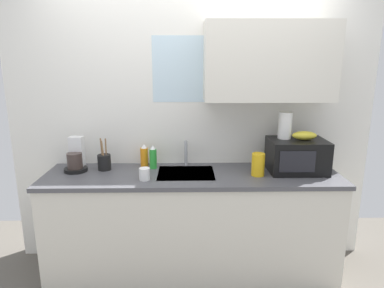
{
  "coord_description": "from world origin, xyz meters",
  "views": [
    {
      "loc": [
        -0.05,
        -2.66,
        1.81
      ],
      "look_at": [
        0.0,
        0.0,
        1.15
      ],
      "focal_mm": 32.12,
      "sensor_mm": 36.0,
      "label": 1
    }
  ],
  "objects_px": {
    "dish_soap_bottle_green": "(153,158)",
    "dish_soap_bottle_orange": "(144,156)",
    "coffee_maker": "(76,158)",
    "banana_bunch": "(304,135)",
    "paper_towel_roll": "(285,125)",
    "cereal_canister": "(258,164)",
    "mug_white": "(145,174)",
    "utensil_crock": "(104,162)",
    "microwave": "(297,156)"
  },
  "relations": [
    {
      "from": "dish_soap_bottle_green",
      "to": "dish_soap_bottle_orange",
      "type": "relative_size",
      "value": 1.01
    },
    {
      "from": "coffee_maker",
      "to": "banana_bunch",
      "type": "bearing_deg",
      "value": -1.77
    },
    {
      "from": "paper_towel_roll",
      "to": "cereal_canister",
      "type": "bearing_deg",
      "value": -147.99
    },
    {
      "from": "mug_white",
      "to": "banana_bunch",
      "type": "bearing_deg",
      "value": 8.4
    },
    {
      "from": "paper_towel_roll",
      "to": "dish_soap_bottle_green",
      "type": "height_order",
      "value": "paper_towel_roll"
    },
    {
      "from": "paper_towel_roll",
      "to": "coffee_maker",
      "type": "relative_size",
      "value": 0.79
    },
    {
      "from": "coffee_maker",
      "to": "cereal_canister",
      "type": "distance_m",
      "value": 1.5
    },
    {
      "from": "cereal_canister",
      "to": "paper_towel_roll",
      "type": "bearing_deg",
      "value": 32.01
    },
    {
      "from": "paper_towel_roll",
      "to": "dish_soap_bottle_orange",
      "type": "bearing_deg",
      "value": 174.86
    },
    {
      "from": "dish_soap_bottle_green",
      "to": "utensil_crock",
      "type": "height_order",
      "value": "utensil_crock"
    },
    {
      "from": "banana_bunch",
      "to": "paper_towel_roll",
      "type": "distance_m",
      "value": 0.18
    },
    {
      "from": "dish_soap_bottle_green",
      "to": "utensil_crock",
      "type": "bearing_deg",
      "value": -175.36
    },
    {
      "from": "paper_towel_roll",
      "to": "dish_soap_bottle_orange",
      "type": "height_order",
      "value": "paper_towel_roll"
    },
    {
      "from": "banana_bunch",
      "to": "utensil_crock",
      "type": "distance_m",
      "value": 1.67
    },
    {
      "from": "banana_bunch",
      "to": "dish_soap_bottle_green",
      "type": "height_order",
      "value": "banana_bunch"
    },
    {
      "from": "coffee_maker",
      "to": "dish_soap_bottle_orange",
      "type": "xyz_separation_m",
      "value": [
        0.56,
        0.1,
        -0.01
      ]
    },
    {
      "from": "banana_bunch",
      "to": "paper_towel_roll",
      "type": "xyz_separation_m",
      "value": [
        -0.15,
        0.05,
        0.08
      ]
    },
    {
      "from": "banana_bunch",
      "to": "coffee_maker",
      "type": "bearing_deg",
      "value": 178.23
    },
    {
      "from": "banana_bunch",
      "to": "coffee_maker",
      "type": "xyz_separation_m",
      "value": [
        -1.89,
        0.06,
        -0.2
      ]
    },
    {
      "from": "microwave",
      "to": "dish_soap_bottle_green",
      "type": "bearing_deg",
      "value": 175.0
    },
    {
      "from": "dish_soap_bottle_orange",
      "to": "cereal_canister",
      "type": "xyz_separation_m",
      "value": [
        0.94,
        -0.26,
        -0.0
      ]
    },
    {
      "from": "coffee_maker",
      "to": "dish_soap_bottle_orange",
      "type": "height_order",
      "value": "coffee_maker"
    },
    {
      "from": "coffee_maker",
      "to": "cereal_canister",
      "type": "height_order",
      "value": "coffee_maker"
    },
    {
      "from": "paper_towel_roll",
      "to": "dish_soap_bottle_orange",
      "type": "xyz_separation_m",
      "value": [
        -1.18,
        0.11,
        -0.29
      ]
    },
    {
      "from": "cereal_canister",
      "to": "utensil_crock",
      "type": "bearing_deg",
      "value": 172.35
    },
    {
      "from": "cereal_canister",
      "to": "utensil_crock",
      "type": "relative_size",
      "value": 0.67
    },
    {
      "from": "coffee_maker",
      "to": "mug_white",
      "type": "relative_size",
      "value": 2.95
    },
    {
      "from": "microwave",
      "to": "paper_towel_roll",
      "type": "bearing_deg",
      "value": 152.62
    },
    {
      "from": "coffee_maker",
      "to": "paper_towel_roll",
      "type": "bearing_deg",
      "value": -0.27
    },
    {
      "from": "microwave",
      "to": "utensil_crock",
      "type": "relative_size",
      "value": 1.69
    },
    {
      "from": "microwave",
      "to": "paper_towel_roll",
      "type": "relative_size",
      "value": 2.09
    },
    {
      "from": "utensil_crock",
      "to": "cereal_canister",
      "type": "bearing_deg",
      "value": -7.65
    },
    {
      "from": "dish_soap_bottle_orange",
      "to": "mug_white",
      "type": "bearing_deg",
      "value": -83.17
    },
    {
      "from": "paper_towel_roll",
      "to": "dish_soap_bottle_green",
      "type": "xyz_separation_m",
      "value": [
        -1.1,
        0.05,
        -0.29
      ]
    },
    {
      "from": "banana_bunch",
      "to": "cereal_canister",
      "type": "height_order",
      "value": "banana_bunch"
    },
    {
      "from": "microwave",
      "to": "dish_soap_bottle_green",
      "type": "distance_m",
      "value": 1.2
    },
    {
      "from": "mug_white",
      "to": "dish_soap_bottle_orange",
      "type": "bearing_deg",
      "value": 96.83
    },
    {
      "from": "mug_white",
      "to": "utensil_crock",
      "type": "bearing_deg",
      "value": 144.81
    },
    {
      "from": "microwave",
      "to": "cereal_canister",
      "type": "distance_m",
      "value": 0.36
    },
    {
      "from": "dish_soap_bottle_orange",
      "to": "utensil_crock",
      "type": "relative_size",
      "value": 0.73
    },
    {
      "from": "banana_bunch",
      "to": "cereal_canister",
      "type": "bearing_deg",
      "value": -165.62
    },
    {
      "from": "coffee_maker",
      "to": "cereal_canister",
      "type": "xyz_separation_m",
      "value": [
        1.5,
        -0.16,
        -0.01
      ]
    },
    {
      "from": "banana_bunch",
      "to": "mug_white",
      "type": "bearing_deg",
      "value": -171.6
    },
    {
      "from": "microwave",
      "to": "coffee_maker",
      "type": "distance_m",
      "value": 1.84
    },
    {
      "from": "coffee_maker",
      "to": "cereal_canister",
      "type": "relative_size",
      "value": 1.53
    },
    {
      "from": "banana_bunch",
      "to": "utensil_crock",
      "type": "height_order",
      "value": "banana_bunch"
    },
    {
      "from": "mug_white",
      "to": "paper_towel_roll",
      "type": "bearing_deg",
      "value": 11.92
    },
    {
      "from": "dish_soap_bottle_green",
      "to": "cereal_canister",
      "type": "xyz_separation_m",
      "value": [
        0.86,
        -0.2,
        -0.0
      ]
    },
    {
      "from": "banana_bunch",
      "to": "dish_soap_bottle_orange",
      "type": "relative_size",
      "value": 1.0
    },
    {
      "from": "microwave",
      "to": "cereal_canister",
      "type": "relative_size",
      "value": 2.52
    }
  ]
}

